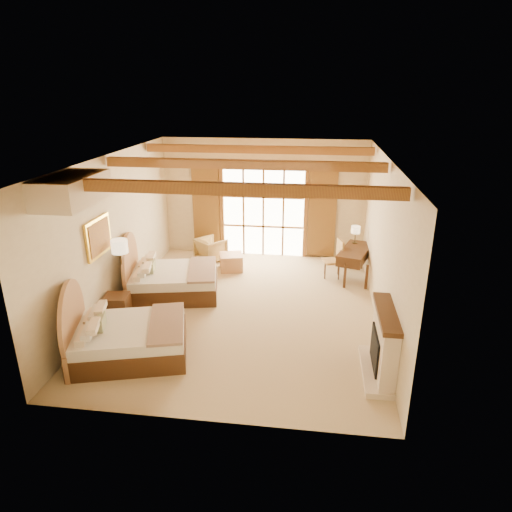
% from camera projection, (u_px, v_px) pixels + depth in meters
% --- Properties ---
extents(floor, '(7.00, 7.00, 0.00)m').
position_uv_depth(floor, '(244.00, 309.00, 9.75)').
color(floor, '#CDB48C').
rests_on(floor, ground).
extents(wall_back, '(5.50, 0.00, 5.50)m').
position_uv_depth(wall_back, '(264.00, 199.00, 12.44)').
color(wall_back, beige).
rests_on(wall_back, ground).
extents(wall_left, '(0.00, 7.00, 7.00)m').
position_uv_depth(wall_left, '(114.00, 233.00, 9.53)').
color(wall_left, beige).
rests_on(wall_left, ground).
extents(wall_right, '(0.00, 7.00, 7.00)m').
position_uv_depth(wall_right, '(383.00, 244.00, 8.85)').
color(wall_right, beige).
rests_on(wall_right, ground).
extents(ceiling, '(7.00, 7.00, 0.00)m').
position_uv_depth(ceiling, '(243.00, 158.00, 8.63)').
color(ceiling, '#BA7B37').
rests_on(ceiling, ground).
extents(ceiling_beams, '(5.39, 4.60, 0.18)m').
position_uv_depth(ceiling_beams, '(243.00, 164.00, 8.67)').
color(ceiling_beams, olive).
rests_on(ceiling_beams, ceiling).
extents(french_doors, '(3.95, 0.08, 2.60)m').
position_uv_depth(french_doors, '(263.00, 212.00, 12.51)').
color(french_doors, white).
rests_on(french_doors, ground).
extents(fireplace, '(0.46, 1.40, 1.16)m').
position_uv_depth(fireplace, '(383.00, 347.00, 7.39)').
color(fireplace, beige).
rests_on(fireplace, ground).
extents(painting, '(0.06, 0.95, 0.75)m').
position_uv_depth(painting, '(99.00, 237.00, 8.77)').
color(painting, yellow).
rests_on(painting, wall_left).
extents(canopy_valance, '(0.70, 1.40, 0.45)m').
position_uv_depth(canopy_valance, '(72.00, 190.00, 7.16)').
color(canopy_valance, beige).
rests_on(canopy_valance, ceiling).
extents(bed_near, '(2.30, 1.92, 1.27)m').
position_uv_depth(bed_near, '(122.00, 335.00, 7.97)').
color(bed_near, '#412616').
rests_on(bed_near, floor).
extents(bed_far, '(2.24, 1.85, 1.29)m').
position_uv_depth(bed_far, '(167.00, 278.00, 10.33)').
color(bed_far, '#412616').
rests_on(bed_far, floor).
extents(nightstand, '(0.53, 0.53, 0.56)m').
position_uv_depth(nightstand, '(117.00, 308.00, 9.18)').
color(nightstand, '#412616').
rests_on(nightstand, floor).
extents(floor_lamp, '(0.33, 0.33, 1.57)m').
position_uv_depth(floor_lamp, '(120.00, 251.00, 9.28)').
color(floor_lamp, '#3B301B').
rests_on(floor_lamp, floor).
extents(armchair, '(0.97, 0.97, 0.63)m').
position_uv_depth(armchair, '(211.00, 249.00, 12.37)').
color(armchair, '#9F8043').
rests_on(armchair, floor).
extents(ottoman, '(0.69, 0.69, 0.41)m').
position_uv_depth(ottoman, '(231.00, 262.00, 11.80)').
color(ottoman, '#AC6E46').
rests_on(ottoman, floor).
extents(desk, '(0.99, 1.51, 0.75)m').
position_uv_depth(desk, '(354.00, 262.00, 11.23)').
color(desk, '#412616').
rests_on(desk, floor).
extents(desk_chair, '(0.53, 0.52, 0.95)m').
position_uv_depth(desk_chair, '(333.00, 266.00, 11.32)').
color(desk_chair, tan).
rests_on(desk_chair, floor).
extents(desk_lamp, '(0.22, 0.22, 0.45)m').
position_uv_depth(desk_lamp, '(356.00, 230.00, 11.40)').
color(desk_lamp, '#3B301B').
rests_on(desk_lamp, desk).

